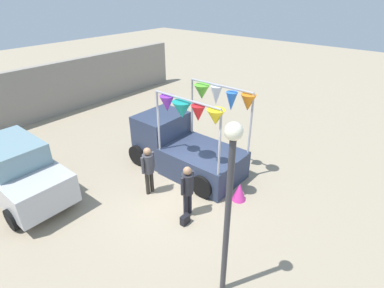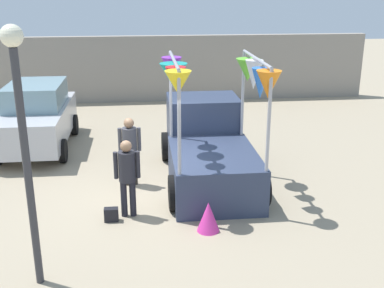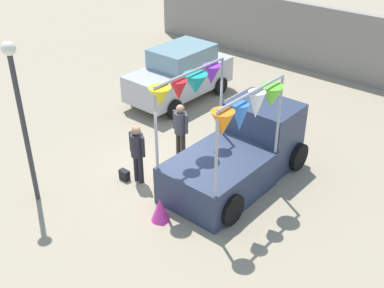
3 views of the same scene
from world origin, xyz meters
name	(u,v)px [view 1 (image 1 of 3)]	position (x,y,z in m)	size (l,w,h in m)	color
ground_plane	(179,195)	(0.00, 0.00, 0.00)	(60.00, 60.00, 0.00)	gray
vendor_truck	(182,144)	(1.41, 1.10, 0.92)	(2.45, 4.14, 3.09)	#2D3851
parked_car	(17,170)	(-3.14, 3.85, 0.94)	(1.88, 4.00, 1.88)	#B7B7BC
person_customer	(187,187)	(-0.49, -0.78, 0.98)	(0.53, 0.34, 1.63)	black
person_vendor	(148,166)	(-0.46, 0.84, 0.99)	(0.53, 0.34, 1.64)	#2D2823
handbag	(185,220)	(-0.84, -0.98, 0.14)	(0.28, 0.16, 0.28)	black
street_lamp	(229,194)	(-1.88, -2.97, 2.64)	(0.32, 0.32, 4.06)	#333338
brick_boundary_wall	(31,96)	(0.00, 9.41, 1.30)	(18.00, 0.36, 2.60)	gray
folded_kite_bundle_magenta	(239,192)	(1.05, -1.59, 0.30)	(0.44, 0.44, 0.60)	#D83399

